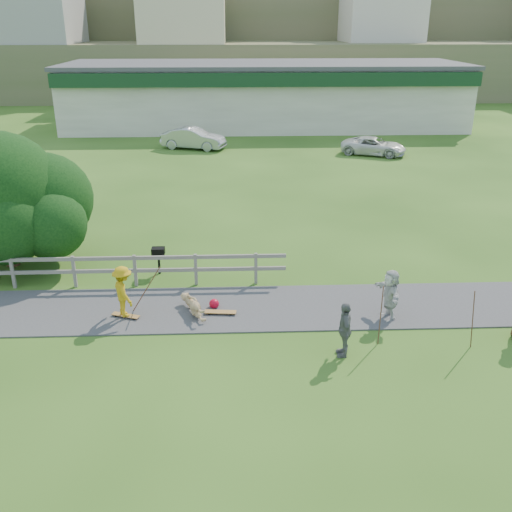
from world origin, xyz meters
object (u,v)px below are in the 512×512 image
object	(u,v)px
car_silver	(193,138)
spectator_b	(345,329)
bbq	(159,261)
skater_fallen	(194,306)
spectator_d	(390,295)
tree	(4,212)
car_white	(374,146)
skater_rider	(124,295)

from	to	relation	value
car_silver	spectator_b	bearing A→B (deg)	-150.43
spectator_b	bbq	xyz separation A→B (m)	(-5.46, 5.50, -0.28)
spectator_b	car_silver	world-z (taller)	spectator_b
skater_fallen	spectator_b	xyz separation A→B (m)	(4.08, -2.45, 0.48)
spectator_d	bbq	bearing A→B (deg)	-124.13
spectator_b	bbq	distance (m)	7.76
tree	bbq	distance (m)	5.70
skater_fallen	tree	bearing A→B (deg)	125.79
car_silver	car_white	xyz separation A→B (m)	(12.01, -2.42, -0.14)
car_silver	skater_fallen	bearing A→B (deg)	-158.71
bbq	spectator_b	bearing A→B (deg)	-45.72
spectator_b	car_silver	size ratio (longest dim) A/B	0.35
spectator_b	bbq	size ratio (longest dim) A/B	1.59
skater_fallen	car_white	bearing A→B (deg)	40.83
spectator_d	tree	xyz separation A→B (m)	(-12.57, 4.58, 1.23)
car_silver	car_white	size ratio (longest dim) A/B	1.05
spectator_b	tree	bearing A→B (deg)	-117.68
car_silver	skater_rider	bearing A→B (deg)	-163.46
bbq	car_white	bearing A→B (deg)	57.02
spectator_b	spectator_d	size ratio (longest dim) A/B	0.98
spectator_d	tree	world-z (taller)	tree
car_white	bbq	bearing A→B (deg)	171.13
spectator_d	tree	bearing A→B (deg)	-117.63
skater_fallen	spectator_b	distance (m)	4.79
car_silver	tree	world-z (taller)	tree
skater_fallen	car_white	distance (m)	24.24
bbq	tree	bearing A→B (deg)	168.95
skater_rider	tree	size ratio (longest dim) A/B	0.23
spectator_d	car_white	bearing A→B (deg)	160.34
skater_rider	skater_fallen	distance (m)	2.08
tree	skater_fallen	bearing A→B (deg)	-30.85
skater_fallen	spectator_b	size ratio (longest dim) A/B	1.01
skater_rider	tree	world-z (taller)	tree
skater_rider	spectator_b	xyz separation A→B (m)	(6.10, -2.27, -0.02)
car_silver	tree	xyz separation A→B (m)	(-5.33, -20.19, 1.28)
car_white	bbq	size ratio (longest dim) A/B	4.36
skater_fallen	skater_rider	bearing A→B (deg)	161.91
bbq	skater_rider	bearing A→B (deg)	-101.60
car_white	skater_fallen	bearing A→B (deg)	177.76
skater_rider	spectator_b	size ratio (longest dim) A/B	1.02
spectator_b	spectator_d	distance (m)	2.57
spectator_d	bbq	size ratio (longest dim) A/B	1.63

